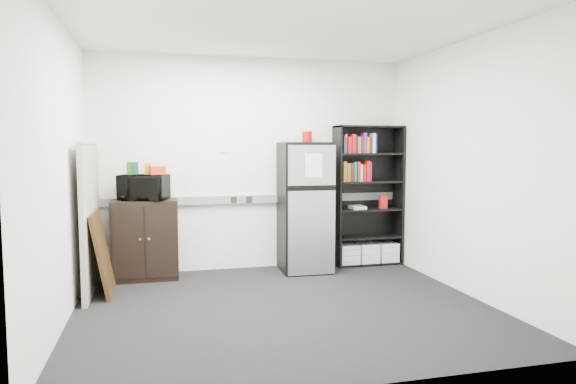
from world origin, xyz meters
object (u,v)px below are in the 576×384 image
object	(u,v)px
cubicle_partition	(90,217)
cabinet	(145,239)
refrigerator	(305,207)
microwave	(144,187)
bookshelf	(368,196)

from	to	relation	value
cubicle_partition	cabinet	xyz separation A→B (m)	(0.56, 0.42, -0.34)
cabinet	refrigerator	size ratio (longest dim) A/B	0.58
cubicle_partition	microwave	xyz separation A→B (m)	(0.56, 0.40, 0.28)
cabinet	microwave	xyz separation A→B (m)	(0.00, -0.02, 0.62)
bookshelf	cubicle_partition	bearing A→B (deg)	-171.94
cubicle_partition	refrigerator	xyz separation A→B (m)	(2.51, 0.34, 0.00)
refrigerator	microwave	bearing A→B (deg)	-179.59
bookshelf	cubicle_partition	distance (m)	3.46
bookshelf	refrigerator	bearing A→B (deg)	-171.03
cabinet	refrigerator	bearing A→B (deg)	-2.34
cubicle_partition	cabinet	size ratio (longest dim) A/B	1.71
bookshelf	microwave	xyz separation A→B (m)	(-2.87, -0.08, 0.18)
bookshelf	microwave	bearing A→B (deg)	-178.40
refrigerator	cabinet	bearing A→B (deg)	179.94
cabinet	microwave	world-z (taller)	microwave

